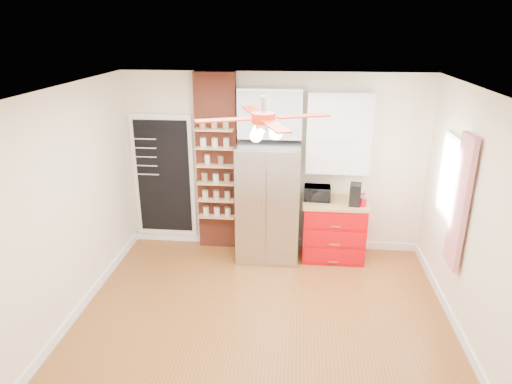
# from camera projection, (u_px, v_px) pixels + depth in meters

# --- Properties ---
(floor) EXTENTS (4.50, 4.50, 0.00)m
(floor) POSITION_uv_depth(u_px,v_px,m) (262.00, 320.00, 5.45)
(floor) COLOR brown
(floor) RESTS_ON ground
(ceiling) EXTENTS (4.50, 4.50, 0.00)m
(ceiling) POSITION_uv_depth(u_px,v_px,m) (264.00, 91.00, 4.52)
(ceiling) COLOR white
(ceiling) RESTS_ON wall_back
(wall_back) EXTENTS (4.50, 0.02, 2.70)m
(wall_back) POSITION_uv_depth(u_px,v_px,m) (274.00, 164.00, 6.85)
(wall_back) COLOR #F2E4C3
(wall_back) RESTS_ON floor
(wall_front) EXTENTS (4.50, 0.02, 2.70)m
(wall_front) POSITION_uv_depth(u_px,v_px,m) (239.00, 331.00, 3.12)
(wall_front) COLOR #F2E4C3
(wall_front) RESTS_ON floor
(wall_left) EXTENTS (0.02, 4.00, 2.70)m
(wall_left) POSITION_uv_depth(u_px,v_px,m) (66.00, 208.00, 5.19)
(wall_left) COLOR #F2E4C3
(wall_left) RESTS_ON floor
(wall_right) EXTENTS (0.02, 4.00, 2.70)m
(wall_right) POSITION_uv_depth(u_px,v_px,m) (476.00, 224.00, 4.78)
(wall_right) COLOR #F2E4C3
(wall_right) RESTS_ON floor
(chalkboard) EXTENTS (0.95, 0.05, 1.95)m
(chalkboard) POSITION_uv_depth(u_px,v_px,m) (164.00, 177.00, 7.06)
(chalkboard) COLOR white
(chalkboard) RESTS_ON wall_back
(brick_pillar) EXTENTS (0.60, 0.16, 2.70)m
(brick_pillar) POSITION_uv_depth(u_px,v_px,m) (217.00, 164.00, 6.85)
(brick_pillar) COLOR brown
(brick_pillar) RESTS_ON floor
(fridge) EXTENTS (0.90, 0.70, 1.75)m
(fridge) POSITION_uv_depth(u_px,v_px,m) (268.00, 202.00, 6.68)
(fridge) COLOR #B1B1B6
(fridge) RESTS_ON floor
(upper_glass_cabinet) EXTENTS (0.90, 0.35, 0.70)m
(upper_glass_cabinet) POSITION_uv_depth(u_px,v_px,m) (270.00, 113.00, 6.42)
(upper_glass_cabinet) COLOR white
(upper_glass_cabinet) RESTS_ON wall_back
(red_cabinet) EXTENTS (0.94, 0.64, 0.90)m
(red_cabinet) POSITION_uv_depth(u_px,v_px,m) (333.00, 229.00, 6.78)
(red_cabinet) COLOR #C3020A
(red_cabinet) RESTS_ON floor
(upper_shelf_unit) EXTENTS (0.90, 0.30, 1.15)m
(upper_shelf_unit) POSITION_uv_depth(u_px,v_px,m) (338.00, 133.00, 6.45)
(upper_shelf_unit) COLOR white
(upper_shelf_unit) RESTS_ON wall_back
(window) EXTENTS (0.04, 0.75, 1.05)m
(window) POSITION_uv_depth(u_px,v_px,m) (451.00, 179.00, 5.56)
(window) COLOR white
(window) RESTS_ON wall_right
(curtain) EXTENTS (0.06, 0.40, 1.55)m
(curtain) POSITION_uv_depth(u_px,v_px,m) (460.00, 203.00, 5.08)
(curtain) COLOR red
(curtain) RESTS_ON wall_right
(ceiling_fan) EXTENTS (1.40, 1.40, 0.44)m
(ceiling_fan) POSITION_uv_depth(u_px,v_px,m) (264.00, 119.00, 4.61)
(ceiling_fan) COLOR silver
(ceiling_fan) RESTS_ON ceiling
(toaster_oven) EXTENTS (0.39, 0.27, 0.21)m
(toaster_oven) POSITION_uv_depth(u_px,v_px,m) (317.00, 193.00, 6.65)
(toaster_oven) COLOR black
(toaster_oven) RESTS_ON red_cabinet
(coffee_maker) EXTENTS (0.18, 0.23, 0.31)m
(coffee_maker) POSITION_uv_depth(u_px,v_px,m) (355.00, 194.00, 6.45)
(coffee_maker) COLOR black
(coffee_maker) RESTS_ON red_cabinet
(canister_left) EXTENTS (0.13, 0.13, 0.13)m
(canister_left) POSITION_uv_depth(u_px,v_px,m) (363.00, 202.00, 6.43)
(canister_left) COLOR #A70919
(canister_left) RESTS_ON red_cabinet
(canister_right) EXTENTS (0.12, 0.12, 0.14)m
(canister_right) POSITION_uv_depth(u_px,v_px,m) (361.00, 196.00, 6.62)
(canister_right) COLOR #B90A2E
(canister_right) RESTS_ON red_cabinet
(pantry_jar_oats) EXTENTS (0.09, 0.09, 0.14)m
(pantry_jar_oats) POSITION_uv_depth(u_px,v_px,m) (207.00, 160.00, 6.73)
(pantry_jar_oats) COLOR beige
(pantry_jar_oats) RESTS_ON brick_pillar
(pantry_jar_beans) EXTENTS (0.10, 0.10, 0.12)m
(pantry_jar_beans) POSITION_uv_depth(u_px,v_px,m) (221.00, 161.00, 6.71)
(pantry_jar_beans) COLOR brown
(pantry_jar_beans) RESTS_ON brick_pillar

